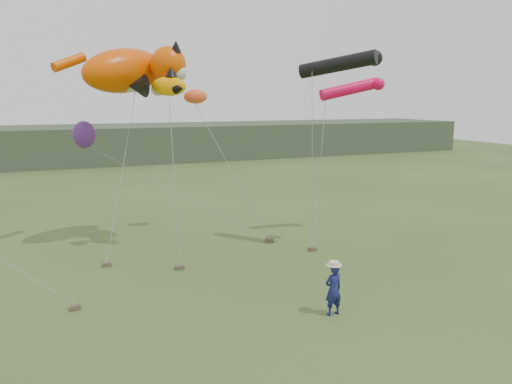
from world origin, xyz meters
The scene contains 8 objects.
ground centered at (0.00, 0.00, 0.00)m, with size 120.00×120.00×0.00m, color #385123.
headland centered at (-3.11, 44.69, 1.92)m, with size 90.00×13.00×4.00m.
festival_attendant centered at (1.04, -1.26, 0.87)m, with size 0.63×0.41×1.73m, color navy.
sandbag_anchors centered at (-1.61, 5.32, 0.09)m, with size 10.97×5.14×0.18m.
cat_kite centered at (-3.27, 9.54, 8.31)m, with size 5.89×3.93×2.62m.
fish_kite centered at (-2.60, 7.80, 7.58)m, with size 2.80×1.85×1.35m.
tube_kites centered at (6.04, 5.92, 8.15)m, with size 5.09×4.14×2.25m.
misc_kites centered at (-3.38, 10.79, 6.03)m, with size 6.66×0.93×2.82m.
Camera 1 is at (-7.24, -14.49, 6.98)m, focal length 35.00 mm.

